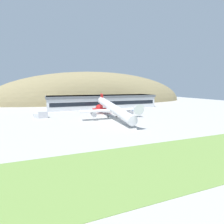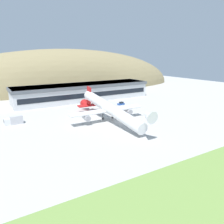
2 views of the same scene
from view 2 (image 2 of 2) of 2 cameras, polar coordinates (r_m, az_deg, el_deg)
The scene contains 8 objects.
ground_plane at distance 90.35m, azimuth 2.53°, elevation -2.59°, with size 326.86×326.86×0.00m, color #B7B5AF.
hill_backdrop at distance 186.05m, azimuth -11.22°, elevation 6.10°, with size 207.83×63.97×63.30m, color #8E7F56.
terminal_building at distance 134.86m, azimuth -7.40°, elevation 5.51°, with size 83.28×19.29×9.90m.
cargo_airplane at distance 89.33m, azimuth -0.80°, elevation 0.84°, with size 33.40×52.25×12.04m.
service_car_0 at distance 112.52m, azimuth -0.45°, elevation 1.25°, with size 4.30×2.13×1.63m.
service_car_1 at distance 121.10m, azimuth 2.39°, elevation 2.20°, with size 4.13×2.07×1.63m.
fuel_truck at distance 95.25m, azimuth -24.25°, elevation -2.01°, with size 7.07×2.51×3.33m.
traffic_cone_0 at distance 102.54m, azimuth -5.43°, elevation -0.38°, with size 0.52×0.52×0.58m.
Camera 2 is at (-47.95, -71.74, 26.77)m, focal length 35.00 mm.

